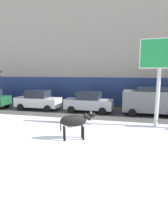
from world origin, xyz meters
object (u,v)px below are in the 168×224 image
Objects in this scene: car_silver_sedan at (89,102)px; car_grey_van at (152,100)px; car_white_sedan at (38,100)px; billboard at (160,59)px; cow_black at (75,121)px; pedestrian_far_left at (93,98)px.

car_grey_van is (5.30, 0.09, 0.33)m from car_silver_sedan.
car_grey_van is at bearing 0.99° from car_silver_sedan.
car_silver_sedan is at bearing -179.01° from car_grey_van.
car_silver_sedan is (4.92, 0.10, 0.00)m from car_white_sedan.
car_silver_sedan is at bearing 147.56° from billboard.
billboard is 1.32× the size of car_white_sedan.
car_silver_sedan is 0.91× the size of car_grey_van.
car_grey_van reaches higher than cow_black.
car_silver_sedan is 5.31m from car_grey_van.
cow_black is 0.45× the size of car_white_sedan.
car_white_sedan and car_silver_sedan have the same top height.
car_grey_van is at bearing 60.10° from cow_black.
cow_black is at bearing -82.56° from pedestrian_far_left.
car_silver_sedan reaches higher than cow_black.
cow_black is at bearing -50.38° from car_white_sedan.
cow_black is 10.18m from pedestrian_far_left.
billboard is 7.24m from car_silver_sedan.
billboard reaches higher than cow_black.
billboard is at bearing 41.77° from cow_black.
car_white_sedan is 4.93m from car_silver_sedan.
cow_black is 0.45× the size of car_silver_sedan.
car_grey_van is at bearing -25.80° from pedestrian_far_left.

